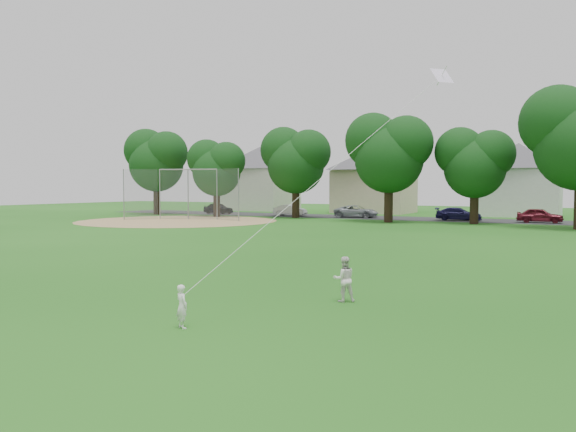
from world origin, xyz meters
The scene contains 10 objects.
ground centered at (0.00, 0.00, 0.00)m, with size 160.00×160.00×0.00m, color #185212.
street centered at (0.00, 42.00, 0.01)m, with size 90.00×7.00×0.01m, color #2D2D30.
dirt_infield centered at (-26.00, 28.00, 0.01)m, with size 18.00×18.00×0.02m, color #9E7F51.
toddler centered at (-0.69, -2.14, 0.49)m, with size 0.35×0.23×0.97m, color white.
older_boy centered at (1.32, 2.22, 0.62)m, with size 0.60×0.47×1.23m, color white.
kite centered at (0.79, 3.36, 3.91)m, with size 1.97×6.00×13.08m.
baseball_backstop centered at (-26.63, 29.99, 2.38)m, with size 10.32×4.64×4.76m.
tree_row centered at (1.70, 35.82, 6.36)m, with size 82.04×9.65×10.87m.
parked_cars centered at (1.34, 41.00, 0.62)m, with size 65.64×2.56×1.28m.
house_row centered at (0.09, 52.00, 4.82)m, with size 76.60×13.85×9.90m.
Camera 1 is at (7.25, -11.73, 3.12)m, focal length 35.00 mm.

